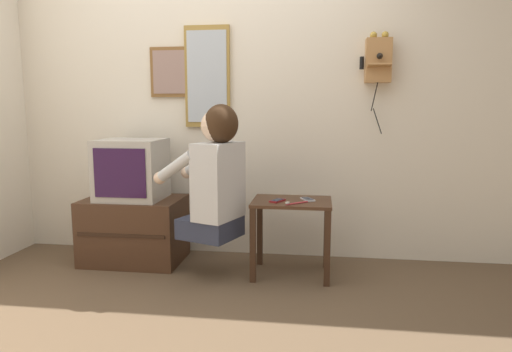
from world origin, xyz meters
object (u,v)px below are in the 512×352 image
Objects in this scene: cell_phone_held at (277,201)px; wall_phone_antique at (378,60)px; cell_phone_spare at (308,199)px; television at (132,169)px; framed_picture at (171,72)px; person at (215,174)px; toothbrush at (295,203)px; wall_mirror at (207,77)px.

wall_phone_antique is at bearing 59.49° from cell_phone_held.
cell_phone_spare is (0.20, 0.07, 0.00)m from cell_phone_held.
framed_picture is at bearing 53.62° from television.
framed_picture is (-1.58, 0.04, -0.07)m from wall_phone_antique.
toothbrush is at bearing -68.62° from person.
wall_mirror is at bearing 127.79° from cell_phone_spare.
toothbrush is (0.13, -0.07, 0.00)m from cell_phone_held.
wall_mirror reaches higher than framed_picture.
wall_mirror is 1.25m from cell_phone_spare.
framed_picture is 1.48m from cell_phone_spare.
person is 6.65× the size of cell_phone_spare.
television is at bearing -149.38° from wall_mirror.
television is at bearing 150.23° from cell_phone_spare.
toothbrush reaches higher than cell_phone_held.
wall_mirror is 5.65× the size of cell_phone_spare.
television is 3.40× the size of cell_phone_held.
toothbrush is (-0.56, -0.50, -0.98)m from wall_phone_antique.
toothbrush is at bearing -1.74° from cell_phone_held.
wall_phone_antique is at bearing -1.83° from wall_mirror.
person reaches higher than cell_phone_spare.
cell_phone_held is (-0.69, -0.43, -0.98)m from wall_phone_antique.
framed_picture is (-0.47, 0.55, 0.72)m from person.
toothbrush is at bearing -36.83° from wall_mirror.
framed_picture reaches higher than cell_phone_spare.
person is 0.58m from toothbrush.
wall_phone_antique is (1.81, 0.27, 0.80)m from television.
wall_phone_antique is 1.90× the size of framed_picture.
framed_picture reaches higher than person.
cell_phone_held is 0.95× the size of toothbrush.
television is at bearing -160.92° from cell_phone_held.
wall_phone_antique is (1.11, 0.51, 0.79)m from person.
person is at bearing -155.43° from wall_phone_antique.
wall_mirror is (-0.18, 0.55, 0.68)m from person.
cell_phone_spare is at bearing -20.24° from framed_picture.
cell_phone_spare is (1.09, -0.40, -0.91)m from framed_picture.
person is 0.67m from cell_phone_spare.
person is 6.31× the size of toothbrush.
wall_mirror is (0.52, 0.31, 0.70)m from television.
person is 1.45m from wall_phone_antique.
television reaches higher than cell_phone_spare.
framed_picture is 1.47m from toothbrush.
cell_phone_spare is (1.32, -0.09, -0.17)m from television.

